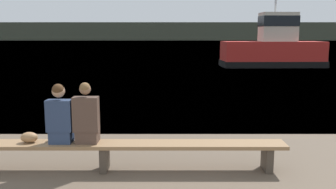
% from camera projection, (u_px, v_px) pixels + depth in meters
% --- Properties ---
extents(water_surface, '(240.00, 240.00, 0.00)m').
position_uv_depth(water_surface, '(166.00, 41.00, 127.22)').
color(water_surface, '#5684A3').
rests_on(water_surface, ground).
extents(far_shoreline, '(600.00, 12.00, 6.66)m').
position_uv_depth(far_shoreline, '(166.00, 31.00, 144.44)').
color(far_shoreline, '#424738').
rests_on(far_shoreline, ground).
extents(bench_main, '(6.18, 0.47, 0.49)m').
position_uv_depth(bench_main, '(104.00, 148.00, 6.38)').
color(bench_main, '#8E6B47').
rests_on(bench_main, ground).
extents(person_left, '(0.42, 0.36, 1.02)m').
position_uv_depth(person_left, '(59.00, 117.00, 6.29)').
color(person_left, navy).
rests_on(person_left, bench_main).
extents(person_right, '(0.42, 0.36, 1.04)m').
position_uv_depth(person_right, '(86.00, 117.00, 6.30)').
color(person_right, '#4C382D').
rests_on(person_right, bench_main).
extents(shopping_bag, '(0.29, 0.20, 0.18)m').
position_uv_depth(shopping_bag, '(28.00, 137.00, 6.37)').
color(shopping_bag, '#9E754C').
rests_on(shopping_bag, bench_main).
extents(tugboat_red, '(7.30, 2.96, 6.03)m').
position_uv_depth(tugboat_red, '(272.00, 50.00, 26.83)').
color(tugboat_red, red).
rests_on(tugboat_red, water_surface).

